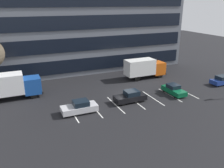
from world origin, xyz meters
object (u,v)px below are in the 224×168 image
at_px(box_truck_blue, 10,85).
at_px(sedan_black, 130,97).
at_px(sedan_forest, 174,90).
at_px(sedan_silver, 80,107).
at_px(sedan_navy, 223,80).
at_px(box_truck_orange, 144,68).

bearing_deg(box_truck_blue, sedan_black, -27.00).
height_order(sedan_forest, sedan_silver, sedan_silver).
xyz_separation_m(box_truck_blue, sedan_navy, (30.83, -7.04, -1.29)).
distance_m(box_truck_orange, sedan_navy, 12.52).
bearing_deg(sedan_black, box_truck_orange, 49.30).
relative_size(box_truck_orange, sedan_navy, 1.80).
distance_m(sedan_black, sedan_forest, 6.91).
relative_size(sedan_forest, sedan_silver, 0.92).
bearing_deg(box_truck_orange, sedan_silver, -148.56).
relative_size(box_truck_blue, sedan_silver, 1.78).
relative_size(box_truck_orange, box_truck_blue, 0.95).
xyz_separation_m(sedan_black, sedan_silver, (-7.01, -0.49, 0.00)).
height_order(box_truck_blue, sedan_black, box_truck_blue).
bearing_deg(sedan_black, box_truck_blue, 153.00).
bearing_deg(box_truck_blue, sedan_forest, -19.08).
bearing_deg(box_truck_orange, sedan_black, -130.70).
bearing_deg(sedan_navy, box_truck_blue, 167.14).
xyz_separation_m(box_truck_orange, sedan_navy, (9.72, -7.79, -1.20)).
height_order(box_truck_orange, sedan_black, box_truck_orange).
relative_size(sedan_silver, sedan_navy, 1.06).
xyz_separation_m(box_truck_orange, sedan_silver, (-13.89, -8.49, -1.16)).
xyz_separation_m(sedan_silver, sedan_navy, (23.61, 0.70, -0.04)).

